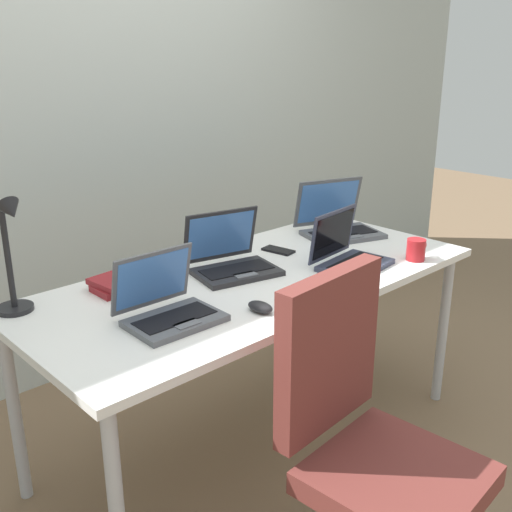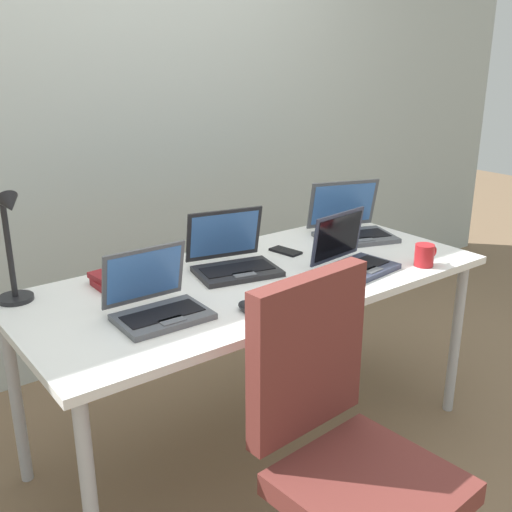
% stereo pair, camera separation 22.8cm
% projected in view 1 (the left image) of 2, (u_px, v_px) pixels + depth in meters
% --- Properties ---
extents(ground_plane, '(12.00, 12.00, 0.00)m').
position_uv_depth(ground_plane, '(256.00, 440.00, 2.55)').
color(ground_plane, '#7A6047').
extents(wall_back, '(6.00, 0.13, 2.60)m').
position_uv_depth(wall_back, '(97.00, 106.00, 2.88)').
color(wall_back, '#B2BCB7').
rests_on(wall_back, ground_plane).
extents(desk, '(1.80, 0.80, 0.74)m').
position_uv_depth(desk, '(256.00, 290.00, 2.33)').
color(desk, white).
rests_on(desk, ground_plane).
extents(desk_lamp, '(0.12, 0.18, 0.40)m').
position_uv_depth(desk_lamp, '(12.00, 257.00, 1.92)').
color(desk_lamp, black).
rests_on(desk_lamp, desk).
extents(laptop_front_right, '(0.41, 0.38, 0.25)m').
position_uv_depth(laptop_front_right, '(338.00, 224.00, 2.81)').
color(laptop_front_right, '#515459').
rests_on(laptop_front_right, desk).
extents(laptop_front_left, '(0.36, 0.33, 0.23)m').
position_uv_depth(laptop_front_left, '(231.00, 260.00, 2.34)').
color(laptop_front_left, '#232326').
rests_on(laptop_front_left, desk).
extents(laptop_back_left, '(0.31, 0.26, 0.22)m').
position_uv_depth(laptop_back_left, '(348.00, 255.00, 2.40)').
color(laptop_back_left, '#33384C').
rests_on(laptop_back_left, desk).
extents(laptop_center, '(0.29, 0.25, 0.21)m').
position_uv_depth(laptop_center, '(168.00, 307.00, 1.92)').
color(laptop_center, '#515459').
rests_on(laptop_center, desk).
extents(computer_mouse, '(0.06, 0.10, 0.03)m').
position_uv_depth(computer_mouse, '(260.00, 307.00, 1.99)').
color(computer_mouse, black).
rests_on(computer_mouse, desk).
extents(cell_phone, '(0.09, 0.14, 0.01)m').
position_uv_depth(cell_phone, '(278.00, 250.00, 2.58)').
color(cell_phone, black).
rests_on(cell_phone, desk).
extents(book_stack, '(0.22, 0.18, 0.04)m').
position_uv_depth(book_stack, '(122.00, 282.00, 2.18)').
color(book_stack, maroon).
rests_on(book_stack, desk).
extents(coffee_mug, '(0.11, 0.08, 0.09)m').
position_uv_depth(coffee_mug, '(416.00, 250.00, 2.47)').
color(coffee_mug, '#B21E23').
rests_on(coffee_mug, desk).
extents(office_chair, '(0.52, 0.56, 0.97)m').
position_uv_depth(office_chair, '(372.00, 472.00, 1.76)').
color(office_chair, black).
rests_on(office_chair, ground_plane).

